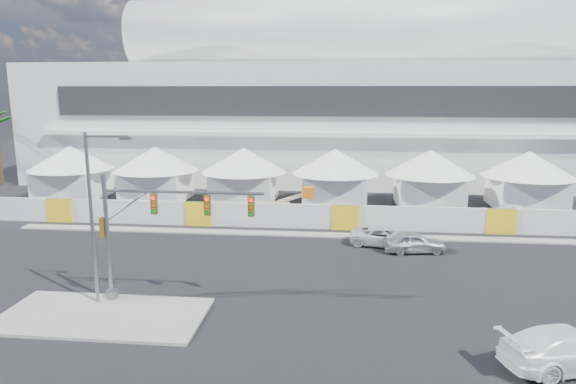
# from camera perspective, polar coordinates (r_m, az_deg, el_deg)

# --- Properties ---
(ground) EXTENTS (160.00, 160.00, 0.00)m
(ground) POSITION_cam_1_polar(r_m,az_deg,el_deg) (28.33, -5.93, -11.62)
(ground) COLOR black
(ground) RESTS_ON ground
(median_island) EXTENTS (10.00, 5.00, 0.15)m
(median_island) POSITION_cam_1_polar(r_m,az_deg,el_deg) (27.56, -19.89, -12.78)
(median_island) COLOR gray
(median_island) RESTS_ON ground
(far_curb) EXTENTS (80.00, 1.20, 0.12)m
(far_curb) POSITION_cam_1_polar(r_m,az_deg,el_deg) (42.12, 25.88, -4.93)
(far_curb) COLOR gray
(far_curb) RESTS_ON ground
(stadium) EXTENTS (80.00, 24.80, 21.98)m
(stadium) POSITION_cam_1_polar(r_m,az_deg,el_deg) (67.11, 8.77, 9.83)
(stadium) COLOR silver
(stadium) RESTS_ON ground
(tent_row) EXTENTS (53.40, 8.40, 5.40)m
(tent_row) POSITION_cam_1_polar(r_m,az_deg,el_deg) (50.39, 0.12, 2.32)
(tent_row) COLOR white
(tent_row) RESTS_ON ground
(hoarding_fence) EXTENTS (70.00, 0.25, 2.00)m
(hoarding_fence) POSITION_cam_1_polar(r_m,az_deg,el_deg) (41.25, 6.41, -2.82)
(hoarding_fence) COLOR silver
(hoarding_fence) RESTS_ON ground
(sedan_silver) EXTENTS (2.25, 4.38, 1.43)m
(sedan_silver) POSITION_cam_1_polar(r_m,az_deg,el_deg) (36.45, 13.85, -5.45)
(sedan_silver) COLOR silver
(sedan_silver) RESTS_ON ground
(pickup_curb) EXTENTS (3.12, 5.09, 1.32)m
(pickup_curb) POSITION_cam_1_polar(r_m,az_deg,el_deg) (37.51, 10.55, -4.91)
(pickup_curb) COLOR silver
(pickup_curb) RESTS_ON ground
(pickup_near) EXTENTS (3.89, 6.15, 1.66)m
(pickup_near) POSITION_cam_1_polar(r_m,az_deg,el_deg) (24.28, 28.87, -14.97)
(pickup_near) COLOR white
(pickup_near) RESTS_ON ground
(lot_car_a) EXTENTS (2.41, 4.84, 1.52)m
(lot_car_a) POSITION_cam_1_polar(r_m,az_deg,el_deg) (46.80, 24.47, -2.39)
(lot_car_a) COLOR silver
(lot_car_a) RESTS_ON ground
(traffic_mast) EXTENTS (8.56, 0.65, 6.65)m
(traffic_mast) POSITION_cam_1_polar(r_m,az_deg,el_deg) (27.44, -15.79, -4.23)
(traffic_mast) COLOR slate
(traffic_mast) RESTS_ON median_island
(streetlight_median) EXTENTS (2.44, 0.25, 8.83)m
(streetlight_median) POSITION_cam_1_polar(r_m,az_deg,el_deg) (27.52, -20.64, -1.58)
(streetlight_median) COLOR slate
(streetlight_median) RESTS_ON median_island
(boom_lift) EXTENTS (6.39, 1.60, 3.24)m
(boom_lift) POSITION_cam_1_polar(r_m,az_deg,el_deg) (42.71, -2.69, -2.44)
(boom_lift) COLOR orange
(boom_lift) RESTS_ON ground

